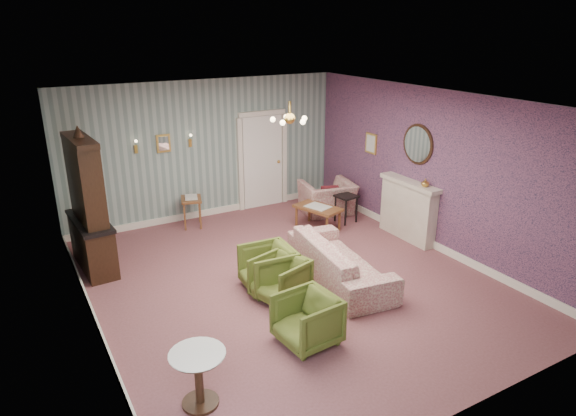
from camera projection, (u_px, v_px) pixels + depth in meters
floor at (290, 281)px, 8.31m from camera, size 7.00×7.00×0.00m
ceiling at (290, 101)px, 7.32m from camera, size 7.00×7.00×0.00m
wall_back at (206, 150)px, 10.66m from camera, size 6.00×0.00×6.00m
wall_front at (469, 297)px, 4.96m from camera, size 6.00×0.00×6.00m
wall_left at (84, 235)px, 6.41m from camera, size 0.00×7.00×7.00m
wall_right at (433, 170)px, 9.22m from camera, size 0.00×7.00×7.00m
wall_right_floral at (432, 170)px, 9.21m from camera, size 0.00×7.00×7.00m
door at (263, 160)px, 11.37m from camera, size 1.12×0.12×2.16m
olive_chair_a at (307, 318)px, 6.58m from camera, size 0.74×0.78×0.74m
olive_chair_b at (280, 277)px, 7.64m from camera, size 0.84×0.87×0.74m
olive_chair_c at (268, 266)px, 7.94m from camera, size 0.76×0.80×0.78m
sofa_chintz at (340, 254)px, 8.22m from camera, size 0.98×2.39×0.91m
wingback_chair at (327, 193)px, 11.11m from camera, size 1.19×0.88×0.94m
dresser at (87, 201)px, 8.36m from camera, size 0.58×1.47×2.40m
fireplace at (408, 210)px, 9.77m from camera, size 0.30×1.40×1.16m
mantel_vase at (425, 183)px, 9.22m from camera, size 0.15×0.15×0.15m
oval_mirror at (418, 144)px, 9.39m from camera, size 0.04×0.76×0.84m
framed_print at (371, 143)px, 10.58m from camera, size 0.04×0.34×0.42m
coffee_table at (318, 218)px, 10.34m from camera, size 0.79×1.05×0.48m
side_table_black at (346, 209)px, 10.66m from camera, size 0.44×0.44×0.59m
pedestal_table at (199, 379)px, 5.51m from camera, size 0.78×0.78×0.67m
nesting_table at (192, 211)px, 10.43m from camera, size 0.53×0.61×0.66m
gilt_mirror_back at (164, 143)px, 10.12m from camera, size 0.28×0.06×0.36m
sconce_left at (136, 147)px, 9.85m from camera, size 0.16×0.12×0.30m
sconce_right at (190, 141)px, 10.37m from camera, size 0.16×0.12×0.30m
chandelier at (290, 120)px, 7.41m from camera, size 0.56×0.56×0.36m
burgundy_cushion at (329, 194)px, 10.96m from camera, size 0.41×0.28×0.39m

